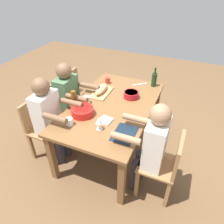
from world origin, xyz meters
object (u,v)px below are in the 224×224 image
serving_bowl_greens (82,111)px  cutting_board (101,93)px  chair_far_right (77,93)px  diner_far_center (70,98)px  diner_far_left (50,116)px  chair_far_center (61,107)px  bread_loaf (101,89)px  wine_bottle (154,79)px  cup_far_center (87,100)px  wine_glass (99,121)px  chair_near_left (166,164)px  beer_bottle (74,99)px  cup_far_right (108,80)px  diner_near_left (151,144)px  serving_bowl_pasta (131,94)px  dining_table (112,110)px  napkin_stack (106,120)px  cup_far_left (69,122)px  chair_far_left (41,125)px

serving_bowl_greens → cutting_board: serving_bowl_greens is taller
chair_far_right → diner_far_center: 0.54m
diner_far_left → chair_far_center: bearing=21.6°
bread_loaf → wine_bottle: 0.80m
wine_bottle → cup_far_center: bearing=139.6°
chair_far_center → wine_glass: 1.08m
chair_near_left → beer_bottle: 1.34m
wine_glass → cup_far_right: (1.03, 0.36, -0.07)m
diner_near_left → cutting_board: size_ratio=3.00×
diner_far_center → serving_bowl_pasta: (0.27, -0.81, 0.09)m
dining_table → napkin_stack: 0.36m
diner_far_left → bread_loaf: bearing=-29.5°
cup_far_left → diner_far_left: bearing=75.2°
diner_near_left → cup_far_right: size_ratio=13.03×
chair_near_left → wine_glass: size_ratio=5.12×
diner_near_left → napkin_stack: diner_near_left is taller
chair_far_right → wine_glass: (-0.96, -0.89, 0.37)m
chair_far_center → beer_bottle: beer_bottle is taller
diner_near_left → cup_far_center: (0.38, 0.97, 0.09)m
chair_far_left → serving_bowl_pasta: size_ratio=4.23×
diner_far_center → diner_near_left: bearing=-109.8°
chair_far_left → cup_far_left: (-0.10, -0.54, 0.30)m
wine_glass → cup_far_center: bearing=42.9°
bread_loaf → diner_far_center: bearing=119.7°
beer_bottle → cutting_board: bearing=-22.2°
diner_far_left → chair_far_right: bearing=11.2°
diner_near_left → cup_far_left: (-0.10, 0.93, 0.09)m
cup_far_left → napkin_stack: size_ratio=0.62×
serving_bowl_pasta → wine_glass: 0.78m
serving_bowl_greens → chair_far_right: bearing=36.2°
serving_bowl_greens → wine_glass: 0.35m
bread_loaf → cup_far_left: bearing=178.0°
diner_far_left → beer_bottle: bearing=-39.9°
dining_table → wine_bottle: 0.83m
wine_bottle → cup_far_left: bearing=153.1°
wine_glass → cup_far_left: bearing=100.2°
diner_far_left → serving_bowl_greens: (0.13, -0.40, 0.10)m
beer_bottle → wine_bottle: bearing=-40.5°
serving_bowl_pasta → wine_bottle: 0.49m
chair_far_left → diner_near_left: diner_near_left is taller
serving_bowl_greens → beer_bottle: beer_bottle is taller
wine_glass → chair_far_right: bearing=42.7°
chair_far_left → cup_far_center: (0.38, -0.50, 0.31)m
dining_table → cutting_board: size_ratio=4.21×
serving_bowl_pasta → napkin_stack: 0.63m
cup_far_left → cup_far_right: bearing=1.0°
serving_bowl_pasta → wine_glass: wine_glass is taller
wine_bottle → cup_far_center: (-0.81, 0.69, -0.06)m
diner_far_center → beer_bottle: (-0.21, -0.21, 0.15)m
chair_far_center → serving_bowl_pasta: bearing=-74.5°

